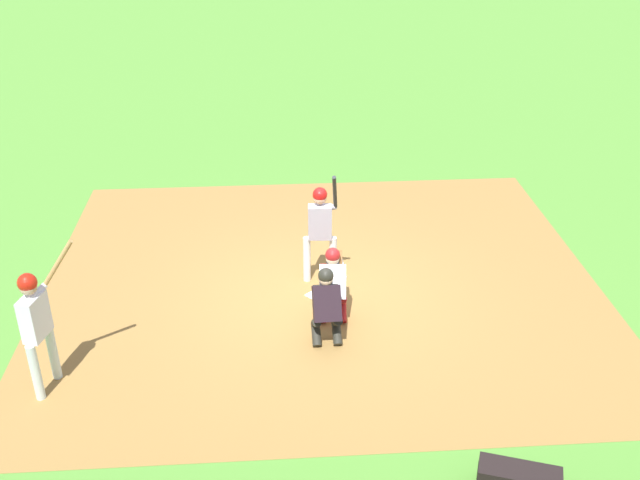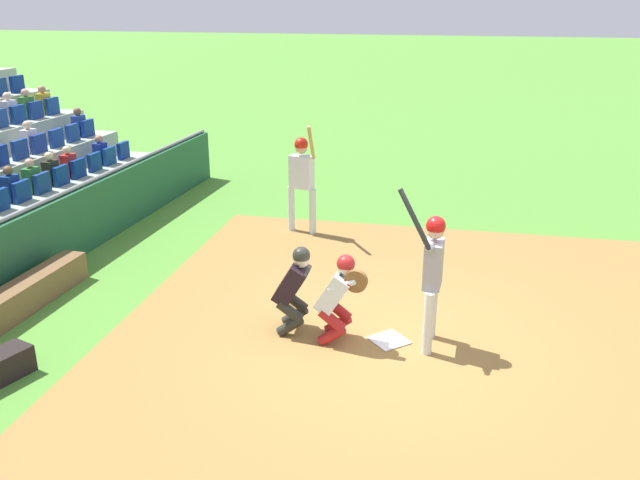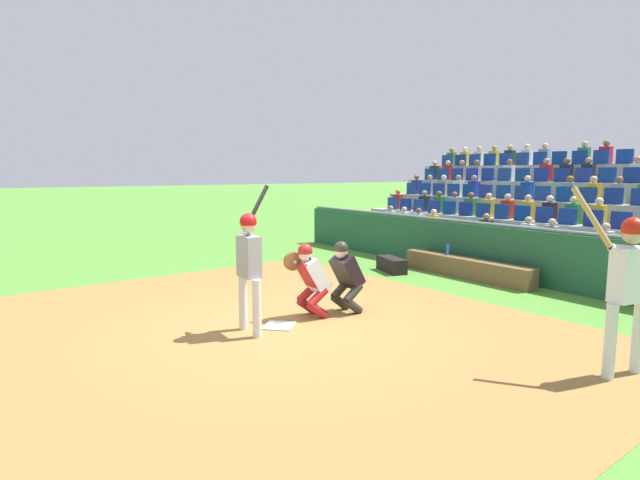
% 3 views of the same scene
% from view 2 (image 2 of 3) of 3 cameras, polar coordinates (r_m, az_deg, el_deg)
% --- Properties ---
extents(ground_plane, '(160.00, 160.00, 0.00)m').
position_cam_2_polar(ground_plane, '(8.95, 6.01, -8.73)').
color(ground_plane, '#4F8D32').
extents(infield_dirt_patch, '(10.02, 8.99, 0.01)m').
position_cam_2_polar(infield_dirt_patch, '(8.90, 9.23, -9.02)').
color(infield_dirt_patch, olive).
rests_on(infield_dirt_patch, ground_plane).
extents(home_plate_marker, '(0.62, 0.62, 0.02)m').
position_cam_2_polar(home_plate_marker, '(8.94, 6.01, -8.64)').
color(home_plate_marker, white).
rests_on(home_plate_marker, infield_dirt_patch).
extents(batter_at_plate, '(0.59, 0.59, 2.19)m').
position_cam_2_polar(batter_at_plate, '(8.44, 9.73, -2.37)').
color(batter_at_plate, silver).
rests_on(batter_at_plate, ground_plane).
extents(catcher_crouching, '(0.47, 0.71, 1.26)m').
position_cam_2_polar(catcher_crouching, '(8.60, 1.64, -4.61)').
color(catcher_crouching, '#AB1D1E').
rests_on(catcher_crouching, ground_plane).
extents(home_plate_umpire, '(0.49, 0.52, 1.26)m').
position_cam_2_polar(home_plate_umpire, '(8.87, -2.24, -3.93)').
color(home_plate_umpire, '#292922').
rests_on(home_plate_umpire, ground_plane).
extents(dugout_wall, '(14.84, 0.24, 1.24)m').
position_cam_2_polar(dugout_wall, '(11.05, -25.62, -1.56)').
color(dugout_wall, '#1F5335').
rests_on(dugout_wall, ground_plane).
extents(dugout_bench, '(3.35, 0.40, 0.44)m').
position_cam_2_polar(dugout_bench, '(10.32, -25.52, -5.27)').
color(dugout_bench, brown).
rests_on(dugout_bench, ground_plane).
extents(on_deck_batter, '(0.75, 0.64, 2.22)m').
position_cam_2_polar(on_deck_batter, '(12.59, -1.58, 5.76)').
color(on_deck_batter, silver).
rests_on(on_deck_batter, ground_plane).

